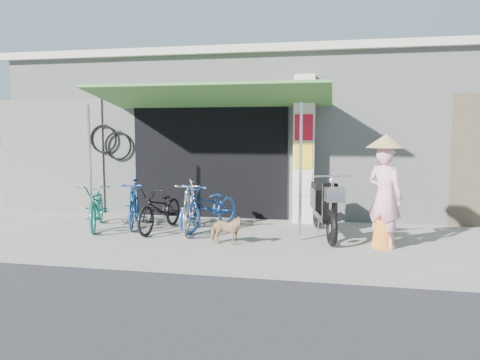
% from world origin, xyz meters
% --- Properties ---
extents(ground, '(80.00, 80.00, 0.00)m').
position_xyz_m(ground, '(0.00, 0.00, 0.00)').
color(ground, gray).
rests_on(ground, ground).
extents(bicycle_shop, '(12.30, 5.30, 3.66)m').
position_xyz_m(bicycle_shop, '(-0.00, 5.09, 1.83)').
color(bicycle_shop, '#979B94').
rests_on(bicycle_shop, ground).
extents(shop_pillar, '(0.42, 0.44, 3.00)m').
position_xyz_m(shop_pillar, '(0.85, 2.45, 1.50)').
color(shop_pillar, beige).
rests_on(shop_pillar, ground).
extents(awning, '(4.60, 1.88, 2.72)m').
position_xyz_m(awning, '(-0.90, 1.63, 2.51)').
color(awning, '#3B7032').
rests_on(awning, ground).
extents(neighbour_left, '(2.60, 0.06, 2.60)m').
position_xyz_m(neighbour_left, '(-5.00, 2.59, 1.30)').
color(neighbour_left, '#6B665B').
rests_on(neighbour_left, ground).
extents(bike_teal, '(1.16, 1.77, 0.88)m').
position_xyz_m(bike_teal, '(-3.02, 1.00, 0.44)').
color(bike_teal, '#176B5E').
rests_on(bike_teal, ground).
extents(bike_blue, '(0.89, 1.59, 0.92)m').
position_xyz_m(bike_blue, '(-2.39, 1.28, 0.46)').
color(bike_blue, navy).
rests_on(bike_blue, ground).
extents(bike_black, '(0.75, 1.68, 0.85)m').
position_xyz_m(bike_black, '(-1.73, 1.02, 0.43)').
color(bike_black, black).
rests_on(bike_black, ground).
extents(bike_silver, '(0.71, 1.67, 0.97)m').
position_xyz_m(bike_silver, '(-1.16, 1.06, 0.49)').
color(bike_silver, '#B4B3B8').
rests_on(bike_silver, ground).
extents(bike_navy, '(1.22, 1.79, 0.89)m').
position_xyz_m(bike_navy, '(-0.86, 1.33, 0.44)').
color(bike_navy, '#214A97').
rests_on(bike_navy, ground).
extents(street_dog, '(0.62, 0.34, 0.50)m').
position_xyz_m(street_dog, '(-0.28, 0.20, 0.25)').
color(street_dog, '#997251').
rests_on(street_dog, ground).
extents(moped, '(0.71, 2.04, 1.17)m').
position_xyz_m(moped, '(1.29, 1.21, 0.53)').
color(moped, black).
rests_on(moped, ground).
extents(nun, '(0.72, 0.68, 1.84)m').
position_xyz_m(nun, '(2.26, 0.54, 0.90)').
color(nun, pink).
rests_on(nun, ground).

